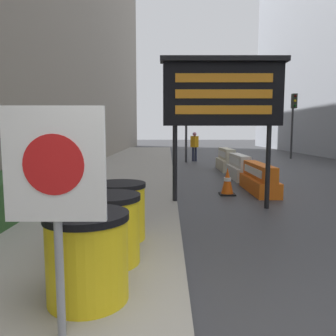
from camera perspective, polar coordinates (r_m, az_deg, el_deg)
barrel_drum_foreground at (r=3.05m, az=-13.82°, el=-14.70°), size 0.74×0.74×0.78m
barrel_drum_middle at (r=3.81m, az=-10.36°, el=-10.32°), size 0.74×0.74×0.78m
barrel_drum_back at (r=4.59m, az=-8.49°, el=-7.38°), size 0.74×0.74×0.78m
warning_sign at (r=2.36m, az=-19.03°, el=-1.95°), size 0.69×0.08×1.65m
message_board at (r=7.01m, az=9.54°, el=12.56°), size 2.59×0.36×3.14m
jersey_barrier_orange_far at (r=9.22m, az=15.55°, el=-1.94°), size 0.58×2.19×0.77m
jersey_barrier_white at (r=11.62m, az=12.29°, el=-0.02°), size 0.55×2.01×0.84m
jersey_barrier_cream at (r=14.06m, az=10.13°, el=1.28°), size 0.61×2.05×0.92m
traffic_cone_near at (r=8.61m, az=10.31°, el=-2.35°), size 0.40×0.40×0.71m
traffic_light_near_curb at (r=17.19m, az=3.24°, el=11.13°), size 0.28×0.44×4.23m
traffic_light_far_side at (r=20.91m, az=21.01°, el=9.11°), size 0.28×0.45×3.82m
pedestrian_worker at (r=18.06m, az=4.64°, el=4.18°), size 0.43×0.49×1.59m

